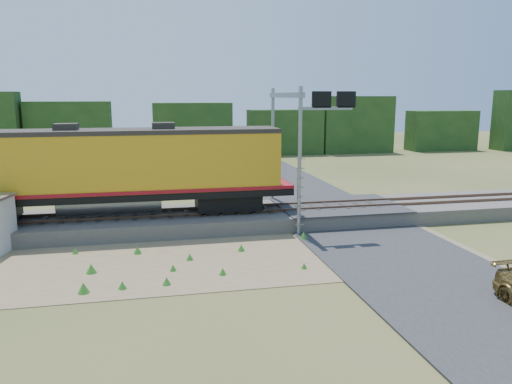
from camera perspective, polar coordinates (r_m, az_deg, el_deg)
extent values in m
plane|color=#475123|center=(22.03, -2.07, -7.75)|extent=(140.00, 140.00, 0.00)
cube|color=slate|center=(27.62, -4.25, -3.04)|extent=(70.00, 5.00, 0.80)
cube|color=brown|center=(26.81, -4.05, -2.41)|extent=(70.00, 0.10, 0.16)
cube|color=brown|center=(28.20, -4.46, -1.75)|extent=(70.00, 0.10, 0.16)
cube|color=#8C7754|center=(22.26, -7.42, -7.59)|extent=(26.00, 8.00, 0.03)
cube|color=#38383A|center=(29.26, 9.45, -1.50)|extent=(7.00, 5.20, 0.06)
cube|color=#38383A|center=(44.42, 1.88, 1.84)|extent=(7.00, 24.00, 0.08)
cube|color=#1A3C15|center=(58.79, -8.61, 7.10)|extent=(36.00, 3.00, 6.50)
cube|color=#1A3C15|center=(73.12, 24.73, 6.76)|extent=(50.00, 3.00, 6.00)
cube|color=black|center=(27.46, -3.24, -0.98)|extent=(3.45, 2.21, 0.86)
cube|color=black|center=(27.12, -16.38, -0.26)|extent=(19.19, 2.88, 0.35)
cylinder|color=gray|center=(27.21, -16.33, -1.22)|extent=(5.28, 1.15, 1.15)
cube|color=#C09016|center=(26.86, -16.57, 3.21)|extent=(17.75, 2.78, 2.97)
cube|color=maroon|center=(27.07, -16.42, 0.33)|extent=(19.19, 2.93, 0.17)
cube|color=#28231E|center=(26.71, -16.76, 6.62)|extent=(17.75, 2.83, 0.23)
cube|color=#28231E|center=(26.92, -20.89, 6.87)|extent=(1.15, 0.96, 0.43)
cube|color=#28231E|center=(26.62, -10.55, 7.36)|extent=(1.15, 0.96, 0.43)
cylinder|color=gray|center=(25.08, 5.00, 3.35)|extent=(0.19, 0.19, 7.52)
cylinder|color=gray|center=(30.44, 1.91, 4.71)|extent=(0.19, 0.19, 7.52)
cube|color=gray|center=(27.55, 3.39, 10.99)|extent=(0.27, 6.20, 0.27)
cube|color=gray|center=(25.28, 7.94, 9.46)|extent=(2.79, 0.16, 0.16)
cube|color=black|center=(25.20, 7.50, 10.44)|extent=(0.97, 0.16, 0.81)
cube|color=black|center=(25.66, 10.26, 10.37)|extent=(0.97, 0.16, 0.81)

